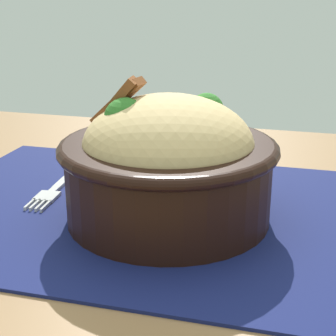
% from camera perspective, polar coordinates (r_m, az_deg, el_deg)
% --- Properties ---
extents(table, '(1.04, 0.77, 0.73)m').
position_cam_1_polar(table, '(0.53, -0.34, -14.94)').
color(table, olive).
rests_on(table, ground_plane).
extents(placemat, '(0.47, 0.34, 0.00)m').
position_cam_1_polar(placemat, '(0.52, -2.47, -4.68)').
color(placemat, '#11194C').
rests_on(placemat, table).
extents(bowl, '(0.22, 0.22, 0.13)m').
position_cam_1_polar(bowl, '(0.48, -0.03, 0.68)').
color(bowl, black).
rests_on(bowl, placemat).
extents(fork, '(0.03, 0.14, 0.00)m').
position_cam_1_polar(fork, '(0.57, -12.40, -2.24)').
color(fork, '#BABABA').
rests_on(fork, placemat).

